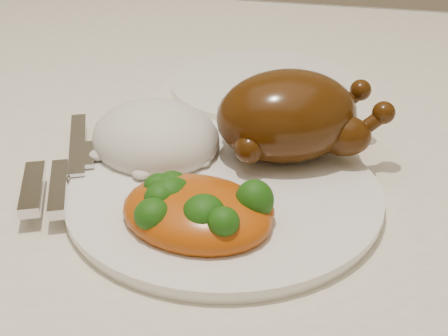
% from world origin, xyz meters
% --- Properties ---
extents(dining_table, '(1.60, 0.90, 0.76)m').
position_xyz_m(dining_table, '(0.00, 0.00, 0.67)').
color(dining_table, brown).
rests_on(dining_table, floor).
extents(tablecloth, '(1.73, 1.03, 0.18)m').
position_xyz_m(tablecloth, '(0.00, 0.00, 0.74)').
color(tablecloth, white).
rests_on(tablecloth, dining_table).
extents(dinner_plate, '(0.35, 0.35, 0.01)m').
position_xyz_m(dinner_plate, '(0.14, -0.13, 0.77)').
color(dinner_plate, white).
rests_on(dinner_plate, tablecloth).
extents(side_plate, '(0.28, 0.28, 0.01)m').
position_xyz_m(side_plate, '(0.14, 0.12, 0.77)').
color(side_plate, white).
rests_on(side_plate, tablecloth).
extents(roast_chicken, '(0.17, 0.14, 0.08)m').
position_xyz_m(roast_chicken, '(0.19, -0.06, 0.82)').
color(roast_chicken, '#4C2808').
rests_on(roast_chicken, dinner_plate).
extents(rice_mound, '(0.16, 0.15, 0.06)m').
position_xyz_m(rice_mound, '(0.07, -0.08, 0.79)').
color(rice_mound, silver).
rests_on(rice_mound, dinner_plate).
extents(mac_and_cheese, '(0.14, 0.12, 0.05)m').
position_xyz_m(mac_and_cheese, '(0.14, -0.18, 0.79)').
color(mac_and_cheese, '#B0470B').
rests_on(mac_and_cheese, dinner_plate).
extents(cutlery, '(0.08, 0.19, 0.01)m').
position_xyz_m(cutlery, '(0.00, -0.15, 0.78)').
color(cutlery, silver).
rests_on(cutlery, dinner_plate).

